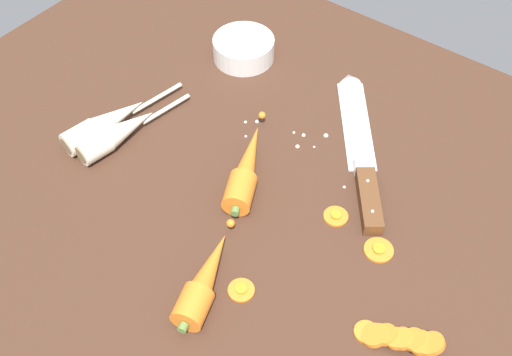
{
  "coord_description": "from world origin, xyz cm",
  "views": [
    {
      "loc": [
        35.53,
        -49.46,
        71.79
      ],
      "look_at": [
        0.0,
        -2.0,
        1.5
      ],
      "focal_mm": 43.4,
      "sensor_mm": 36.0,
      "label": 1
    }
  ],
  "objects_px": {
    "chefs_knife": "(359,141)",
    "carrot_slice_stray_far": "(241,290)",
    "parsnip_front": "(118,133)",
    "carrot_slice_stack": "(399,338)",
    "whole_carrot": "(247,168)",
    "carrot_slice_stray_mid": "(379,249)",
    "carrot_slice_stray_near": "(334,218)",
    "prep_bowl": "(244,48)",
    "whole_carrot_second": "(204,281)",
    "parsnip_mid_left": "(106,123)"
  },
  "relations": [
    {
      "from": "chefs_knife",
      "to": "carrot_slice_stray_far",
      "type": "xyz_separation_m",
      "value": [
        0.01,
        -0.32,
        -0.0
      ]
    },
    {
      "from": "parsnip_front",
      "to": "carrot_slice_stack",
      "type": "relative_size",
      "value": 2.0
    },
    {
      "from": "whole_carrot",
      "to": "carrot_slice_stray_mid",
      "type": "distance_m",
      "value": 0.23
    },
    {
      "from": "carrot_slice_stray_near",
      "to": "carrot_slice_stray_far",
      "type": "bearing_deg",
      "value": -101.5
    },
    {
      "from": "prep_bowl",
      "to": "carrot_slice_stray_near",
      "type": "bearing_deg",
      "value": -32.91
    },
    {
      "from": "whole_carrot_second",
      "to": "parsnip_front",
      "type": "height_order",
      "value": "whole_carrot_second"
    },
    {
      "from": "whole_carrot",
      "to": "parsnip_front",
      "type": "xyz_separation_m",
      "value": [
        -0.21,
        -0.06,
        -0.0
      ]
    },
    {
      "from": "whole_carrot_second",
      "to": "carrot_slice_stray_mid",
      "type": "height_order",
      "value": "whole_carrot_second"
    },
    {
      "from": "whole_carrot_second",
      "to": "parsnip_front",
      "type": "relative_size",
      "value": 0.81
    },
    {
      "from": "whole_carrot_second",
      "to": "carrot_slice_stack",
      "type": "height_order",
      "value": "whole_carrot_second"
    },
    {
      "from": "carrot_slice_stack",
      "to": "carrot_slice_stray_far",
      "type": "xyz_separation_m",
      "value": [
        -0.2,
        -0.06,
        -0.01
      ]
    },
    {
      "from": "whole_carrot",
      "to": "carrot_slice_stack",
      "type": "xyz_separation_m",
      "value": [
        0.31,
        -0.1,
        -0.01
      ]
    },
    {
      "from": "whole_carrot_second",
      "to": "carrot_slice_stray_mid",
      "type": "xyz_separation_m",
      "value": [
        0.15,
        0.19,
        -0.02
      ]
    },
    {
      "from": "carrot_slice_stray_far",
      "to": "carrot_slice_stray_near",
      "type": "bearing_deg",
      "value": 78.5
    },
    {
      "from": "parsnip_front",
      "to": "carrot_slice_stack",
      "type": "height_order",
      "value": "parsnip_front"
    },
    {
      "from": "chefs_knife",
      "to": "carrot_slice_stray_far",
      "type": "height_order",
      "value": "chefs_knife"
    },
    {
      "from": "whole_carrot",
      "to": "carrot_slice_stray_near",
      "type": "relative_size",
      "value": 5.35
    },
    {
      "from": "parsnip_front",
      "to": "prep_bowl",
      "type": "bearing_deg",
      "value": 84.06
    },
    {
      "from": "parsnip_front",
      "to": "carrot_slice_stray_near",
      "type": "bearing_deg",
      "value": 12.03
    },
    {
      "from": "parsnip_front",
      "to": "whole_carrot_second",
      "type": "bearing_deg",
      "value": -23.64
    },
    {
      "from": "whole_carrot",
      "to": "carrot_slice_stray_far",
      "type": "distance_m",
      "value": 0.2
    },
    {
      "from": "parsnip_front",
      "to": "carrot_slice_stray_mid",
      "type": "distance_m",
      "value": 0.44
    },
    {
      "from": "carrot_slice_stack",
      "to": "carrot_slice_stray_mid",
      "type": "height_order",
      "value": "carrot_slice_stack"
    },
    {
      "from": "carrot_slice_stray_mid",
      "to": "carrot_slice_stray_far",
      "type": "distance_m",
      "value": 0.2
    },
    {
      "from": "whole_carrot",
      "to": "carrot_slice_stack",
      "type": "distance_m",
      "value": 0.33
    },
    {
      "from": "whole_carrot_second",
      "to": "parsnip_front",
      "type": "distance_m",
      "value": 0.31
    },
    {
      "from": "whole_carrot",
      "to": "carrot_slice_stray_near",
      "type": "bearing_deg",
      "value": 4.75
    },
    {
      "from": "chefs_knife",
      "to": "carrot_slice_stray_near",
      "type": "relative_size",
      "value": 8.29
    },
    {
      "from": "chefs_knife",
      "to": "carrot_slice_stray_far",
      "type": "distance_m",
      "value": 0.32
    },
    {
      "from": "parsnip_front",
      "to": "carrot_slice_stray_far",
      "type": "bearing_deg",
      "value": -16.85
    },
    {
      "from": "parsnip_mid_left",
      "to": "carrot_slice_stray_mid",
      "type": "relative_size",
      "value": 5.46
    },
    {
      "from": "carrot_slice_stray_mid",
      "to": "prep_bowl",
      "type": "relative_size",
      "value": 0.38
    },
    {
      "from": "carrot_slice_stray_far",
      "to": "whole_carrot",
      "type": "bearing_deg",
      "value": 124.99
    },
    {
      "from": "whole_carrot",
      "to": "parsnip_front",
      "type": "bearing_deg",
      "value": -163.03
    },
    {
      "from": "parsnip_front",
      "to": "parsnip_mid_left",
      "type": "xyz_separation_m",
      "value": [
        -0.03,
        0.0,
        -0.0
      ]
    },
    {
      "from": "whole_carrot",
      "to": "whole_carrot_second",
      "type": "xyz_separation_m",
      "value": [
        0.07,
        -0.19,
        0.0
      ]
    },
    {
      "from": "parsnip_front",
      "to": "carrot_slice_stray_near",
      "type": "distance_m",
      "value": 0.36
    },
    {
      "from": "whole_carrot",
      "to": "carrot_slice_stack",
      "type": "bearing_deg",
      "value": -18.26
    },
    {
      "from": "parsnip_front",
      "to": "carrot_slice_stray_mid",
      "type": "relative_size",
      "value": 5.13
    },
    {
      "from": "whole_carrot_second",
      "to": "carrot_slice_stray_near",
      "type": "xyz_separation_m",
      "value": [
        0.08,
        0.2,
        -0.02
      ]
    },
    {
      "from": "chefs_knife",
      "to": "parsnip_front",
      "type": "bearing_deg",
      "value": -143.85
    },
    {
      "from": "carrot_slice_stack",
      "to": "chefs_knife",
      "type": "bearing_deg",
      "value": 128.75
    },
    {
      "from": "parsnip_front",
      "to": "prep_bowl",
      "type": "height_order",
      "value": "same"
    },
    {
      "from": "parsnip_front",
      "to": "parsnip_mid_left",
      "type": "relative_size",
      "value": 0.94
    },
    {
      "from": "parsnip_front",
      "to": "carrot_slice_stray_far",
      "type": "height_order",
      "value": "parsnip_front"
    },
    {
      "from": "whole_carrot_second",
      "to": "carrot_slice_stray_far",
      "type": "distance_m",
      "value": 0.05
    },
    {
      "from": "carrot_slice_stack",
      "to": "carrot_slice_stray_far",
      "type": "bearing_deg",
      "value": -163.94
    },
    {
      "from": "whole_carrot_second",
      "to": "prep_bowl",
      "type": "relative_size",
      "value": 1.56
    },
    {
      "from": "carrot_slice_stray_mid",
      "to": "carrot_slice_stack",
      "type": "bearing_deg",
      "value": -50.71
    },
    {
      "from": "parsnip_mid_left",
      "to": "chefs_knife",
      "type": "bearing_deg",
      "value": 33.08
    }
  ]
}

